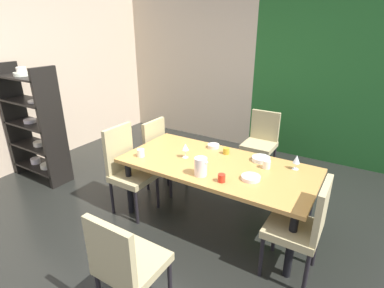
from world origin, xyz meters
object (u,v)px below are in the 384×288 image
wine_glass_near_shelf (297,160)px  serving_bowl_east (213,146)px  chair_right_near (303,225)px  wine_glass_north (185,147)px  cup_left (141,153)px  chair_left_near (127,167)px  dining_table (217,170)px  chair_head_far (261,140)px  serving_bowl_south (261,159)px  display_shelf (34,124)px  chair_left_far (162,151)px  serving_bowl_west (251,178)px  chair_head_near (125,262)px  pitcher_front (201,166)px  cup_center (267,164)px  cup_near_window (226,151)px  cup_rear (222,178)px

wine_glass_near_shelf → serving_bowl_east: 0.99m
chair_right_near → wine_glass_north: bearing=78.2°
cup_left → chair_left_near: bearing=-166.9°
wine_glass_near_shelf → cup_left: bearing=-159.2°
dining_table → chair_head_far: (0.00, 1.43, -0.12)m
serving_bowl_south → display_shelf: bearing=-167.0°
chair_left_far → serving_bowl_west: 1.51m
chair_left_far → chair_head_near: same height
serving_bowl_west → wine_glass_near_shelf: bearing=55.5°
pitcher_front → cup_center: bearing=44.4°
wine_glass_north → serving_bowl_west: bearing=-6.8°
wine_glass_north → cup_near_window: wine_glass_north is taller
dining_table → cup_center: bearing=20.2°
chair_left_far → wine_glass_near_shelf: chair_left_far is taller
cup_center → chair_head_near: bearing=-106.5°
chair_left_near → pitcher_front: (0.98, 0.01, 0.25)m
chair_left_far → cup_near_window: (0.96, -0.03, 0.23)m
serving_bowl_south → cup_left: (-1.19, -0.60, 0.02)m
chair_left_far → cup_rear: 1.39m
chair_head_near → wine_glass_near_shelf: (0.74, 1.74, 0.30)m
serving_bowl_west → cup_left: 1.26m
chair_right_near → wine_glass_north: 1.43m
serving_bowl_east → serving_bowl_south: size_ratio=0.72×
wine_glass_near_shelf → cup_rear: wine_glass_near_shelf is taller
chair_head_near → wine_glass_near_shelf: chair_head_near is taller
display_shelf → cup_near_window: 2.71m
dining_table → serving_bowl_east: (-0.24, 0.38, 0.09)m
cup_rear → cup_near_window: (-0.25, 0.62, -0.00)m
wine_glass_north → pitcher_front: (0.36, -0.27, -0.03)m
chair_right_near → serving_bowl_west: bearing=71.4°
serving_bowl_west → pitcher_front: 0.49m
serving_bowl_south → pitcher_front: 0.75m
chair_right_near → dining_table: bearing=71.9°
cup_center → chair_right_near: bearing=-44.6°
chair_left_far → display_shelf: display_shelf is taller
chair_right_near → serving_bowl_south: chair_right_near is taller
chair_right_near → cup_left: chair_right_near is taller
chair_head_near → cup_left: size_ratio=10.62×
dining_table → cup_left: (-0.81, -0.28, 0.11)m
serving_bowl_south → dining_table: bearing=-139.7°
pitcher_front → cup_near_window: bearing=91.3°
chair_right_near → serving_bowl_east: (-1.23, 0.70, 0.21)m
chair_left_near → cup_center: bearing=108.7°
serving_bowl_south → pitcher_front: size_ratio=1.05×
dining_table → cup_near_window: bearing=96.2°
chair_head_far → wine_glass_north: bearing=75.7°
chair_head_far → cup_near_window: size_ratio=12.74×
chair_right_near → serving_bowl_south: 0.91m
cup_left → cup_near_window: 0.97m
display_shelf → wine_glass_north: bearing=8.5°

